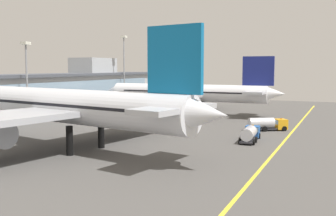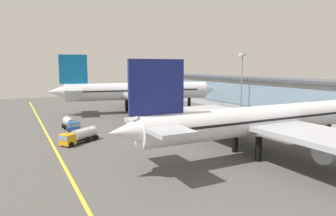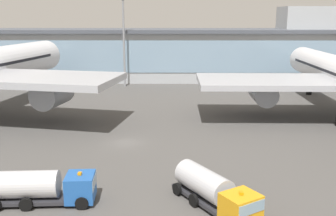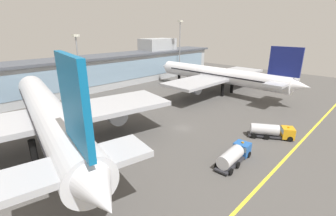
{
  "view_description": "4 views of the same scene",
  "coord_description": "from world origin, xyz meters",
  "px_view_note": "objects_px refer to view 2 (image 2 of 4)",
  "views": [
    {
      "loc": [
        -79.82,
        -32.25,
        13.94
      ],
      "look_at": [
        4.25,
        5.21,
        4.61
      ],
      "focal_mm": 42.69,
      "sensor_mm": 36.0,
      "label": 1
    },
    {
      "loc": [
        72.68,
        -28.69,
        16.08
      ],
      "look_at": [
        5.09,
        6.61,
        5.38
      ],
      "focal_mm": 32.03,
      "sensor_mm": 36.0,
      "label": 2
    },
    {
      "loc": [
        5.75,
        -46.42,
        15.62
      ],
      "look_at": [
        5.33,
        6.08,
        3.02
      ],
      "focal_mm": 41.99,
      "sensor_mm": 36.0,
      "label": 3
    },
    {
      "loc": [
        -38.23,
        -32.43,
        22.0
      ],
      "look_at": [
        -1.18,
        3.43,
        4.39
      ],
      "focal_mm": 25.1,
      "sensor_mm": 36.0,
      "label": 4
    }
  ],
  "objects_px": {
    "fuel_tanker_truck": "(79,136)",
    "apron_light_mast_centre": "(242,74)",
    "airliner_near_right": "(261,121)",
    "baggage_tug_near": "(71,124)",
    "airliner_near_left": "(138,92)"
  },
  "relations": [
    {
      "from": "airliner_near_right",
      "to": "baggage_tug_near",
      "type": "bearing_deg",
      "value": 126.33
    },
    {
      "from": "baggage_tug_near",
      "to": "apron_light_mast_centre",
      "type": "height_order",
      "value": "apron_light_mast_centre"
    },
    {
      "from": "baggage_tug_near",
      "to": "airliner_near_right",
      "type": "bearing_deg",
      "value": 32.39
    },
    {
      "from": "baggage_tug_near",
      "to": "apron_light_mast_centre",
      "type": "distance_m",
      "value": 56.51
    },
    {
      "from": "fuel_tanker_truck",
      "to": "baggage_tug_near",
      "type": "height_order",
      "value": "same"
    },
    {
      "from": "airliner_near_left",
      "to": "fuel_tanker_truck",
      "type": "height_order",
      "value": "airliner_near_left"
    },
    {
      "from": "airliner_near_right",
      "to": "apron_light_mast_centre",
      "type": "xyz_separation_m",
      "value": [
        -37.44,
        27.97,
        7.31
      ]
    },
    {
      "from": "fuel_tanker_truck",
      "to": "baggage_tug_near",
      "type": "xyz_separation_m",
      "value": [
        -14.26,
        0.88,
        0.0
      ]
    },
    {
      "from": "airliner_near_right",
      "to": "fuel_tanker_truck",
      "type": "bearing_deg",
      "value": 140.62
    },
    {
      "from": "airliner_near_right",
      "to": "apron_light_mast_centre",
      "type": "relative_size",
      "value": 2.84
    },
    {
      "from": "airliner_near_left",
      "to": "airliner_near_right",
      "type": "distance_m",
      "value": 57.84
    },
    {
      "from": "fuel_tanker_truck",
      "to": "airliner_near_right",
      "type": "bearing_deg",
      "value": 107.72
    },
    {
      "from": "fuel_tanker_truck",
      "to": "apron_light_mast_centre",
      "type": "bearing_deg",
      "value": 161.55
    },
    {
      "from": "fuel_tanker_truck",
      "to": "baggage_tug_near",
      "type": "relative_size",
      "value": 0.97
    },
    {
      "from": "airliner_near_left",
      "to": "airliner_near_right",
      "type": "xyz_separation_m",
      "value": [
        57.82,
        0.93,
        -0.99
      ]
    }
  ]
}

